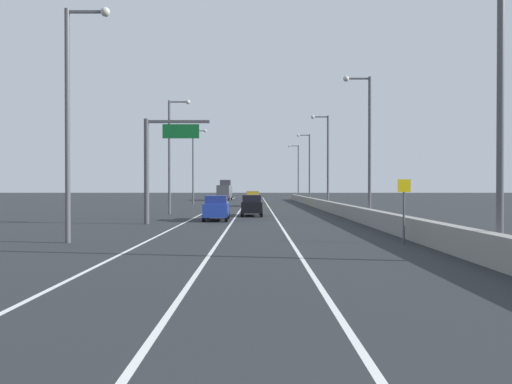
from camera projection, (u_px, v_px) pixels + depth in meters
The scene contains 19 objects.
ground_plane at pixel (258, 206), 66.90m from camera, with size 320.00×320.00×0.00m, color #26282B.
lane_stripe_left at pixel (213, 209), 57.91m from camera, with size 0.16×130.00×0.00m, color silver.
lane_stripe_center at pixel (242, 209), 57.91m from camera, with size 0.16×130.00×0.00m, color silver.
lane_stripe_right at pixel (271, 209), 57.90m from camera, with size 0.16×130.00×0.00m, color silver.
jersey_barrier_right at pixel (345, 211), 42.89m from camera, with size 0.60×120.00×1.10m, color gray.
overhead_sign_gantry at pixel (158, 158), 34.29m from camera, with size 4.68×0.36×7.50m.
speed_advisory_sign at pixel (405, 206), 22.62m from camera, with size 0.60×0.11×3.00m.
lamp_post_right_near at pixel (495, 81), 16.63m from camera, with size 2.14×0.44×11.09m.
lamp_post_right_second at pixel (367, 139), 36.54m from camera, with size 2.14×0.44×11.09m.
lamp_post_right_third at pixel (327, 156), 56.44m from camera, with size 2.14×0.44×11.09m.
lamp_post_right_fourth at pixel (309, 164), 76.35m from camera, with size 2.14×0.44×11.09m.
lamp_post_right_fifth at pixel (298, 169), 96.25m from camera, with size 2.14×0.44×11.09m.
lamp_post_left_near at pixel (73, 109), 22.66m from camera, with size 2.14×0.44×11.09m.
lamp_post_left_mid at pixel (173, 149), 46.55m from camera, with size 2.14×0.44×11.09m.
lamp_post_left_far at pixel (196, 162), 70.43m from camera, with size 2.14×0.44×11.09m.
car_yellow_0 at pixel (253, 199), 66.74m from camera, with size 2.06×4.72×2.09m.
car_black_1 at pixel (252, 205), 43.97m from camera, with size 2.00×4.81×1.93m.
car_blue_2 at pixel (217, 208), 38.05m from camera, with size 2.00×4.66×1.98m.
box_truck at pixel (226, 191), 95.96m from camera, with size 2.64×8.90×4.10m.
Camera 1 is at (-0.19, -2.88, 2.63)m, focal length 33.82 mm.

